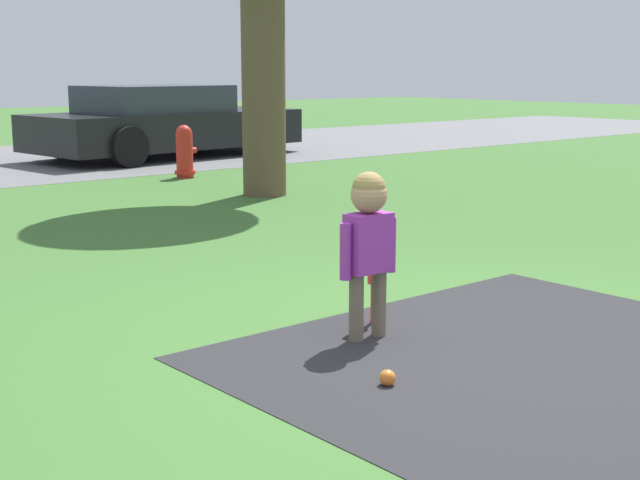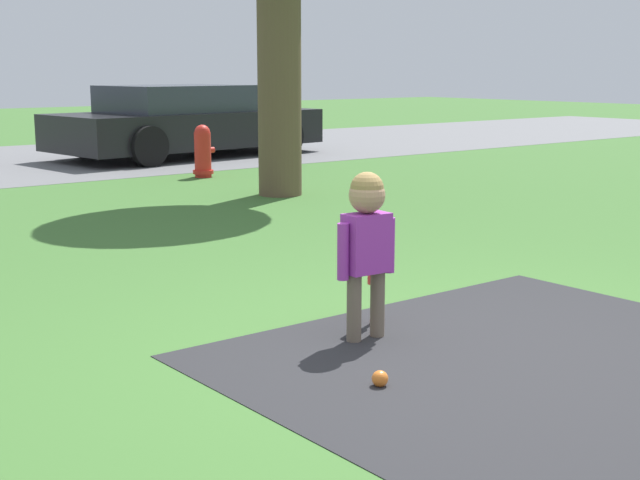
{
  "view_description": "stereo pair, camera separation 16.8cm",
  "coord_description": "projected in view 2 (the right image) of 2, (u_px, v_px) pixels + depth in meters",
  "views": [
    {
      "loc": [
        -3.31,
        -2.84,
        1.45
      ],
      "look_at": [
        -0.09,
        0.95,
        0.49
      ],
      "focal_mm": 50.0,
      "sensor_mm": 36.0,
      "label": 1
    },
    {
      "loc": [
        -3.18,
        -2.95,
        1.45
      ],
      "look_at": [
        -0.09,
        0.95,
        0.49
      ],
      "focal_mm": 50.0,
      "sensor_mm": 36.0,
      "label": 2
    }
  ],
  "objects": [
    {
      "name": "child",
      "position": [
        367.0,
        232.0,
        4.74
      ],
      "size": [
        0.37,
        0.2,
        0.91
      ],
      "rotation": [
        0.0,
        0.0,
        -0.06
      ],
      "color": "#6B5B4C",
      "rests_on": "ground"
    },
    {
      "name": "sports_ball",
      "position": [
        380.0,
        379.0,
        4.11
      ],
      "size": [
        0.08,
        0.08,
        0.08
      ],
      "color": "orange",
      "rests_on": "ground"
    },
    {
      "name": "ground_plane",
      "position": [
        451.0,
        361.0,
        4.48
      ],
      "size": [
        60.0,
        60.0,
        0.0
      ],
      "primitive_type": "plane",
      "color": "#3D6B2D"
    },
    {
      "name": "fire_hydrant",
      "position": [
        203.0,
        152.0,
        11.98
      ],
      "size": [
        0.31,
        0.28,
        0.71
      ],
      "color": "red",
      "rests_on": "ground"
    },
    {
      "name": "parked_car",
      "position": [
        184.0,
        122.0,
        14.76
      ],
      "size": [
        4.65,
        2.41,
        1.18
      ],
      "rotation": [
        0.0,
        0.0,
        0.1
      ],
      "color": "black",
      "rests_on": "ground"
    },
    {
      "name": "baseball_bat",
      "position": [
        374.0,
        262.0,
        5.06
      ],
      "size": [
        0.07,
        0.07,
        0.56
      ],
      "color": "red",
      "rests_on": "ground"
    }
  ]
}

